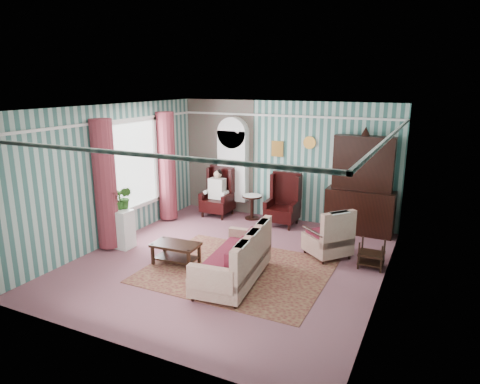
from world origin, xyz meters
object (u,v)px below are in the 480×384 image
at_px(seated_woman, 217,193).
at_px(sofa, 233,254).
at_px(plant_stand, 120,228).
at_px(round_side_table, 252,207).
at_px(nest_table, 372,254).
at_px(floral_armchair, 328,235).
at_px(bookcase, 233,171).
at_px(wingback_left, 217,192).
at_px(dresser_hutch, 362,182).
at_px(wingback_right, 282,200).
at_px(coffee_table, 176,254).

height_order(seated_woman, sofa, seated_woman).
bearing_deg(plant_stand, sofa, -8.31).
relative_size(round_side_table, sofa, 0.31).
bearing_deg(nest_table, seated_woman, 159.15).
height_order(seated_woman, floral_armchair, seated_woman).
relative_size(bookcase, seated_woman, 1.90).
relative_size(wingback_left, seated_woman, 1.06).
relative_size(dresser_hutch, wingback_left, 1.89).
height_order(wingback_left, sofa, wingback_left).
bearing_deg(wingback_right, round_side_table, 169.99).
height_order(wingback_left, floral_armchair, wingback_left).
xyz_separation_m(dresser_hutch, wingback_left, (-3.50, -0.27, -0.55)).
distance_m(plant_stand, floral_armchair, 4.23).
bearing_deg(sofa, round_side_table, 12.46).
height_order(plant_stand, coffee_table, plant_stand).
relative_size(wingback_left, coffee_table, 1.44).
distance_m(wingback_left, seated_woman, 0.04).
bearing_deg(bookcase, seated_woman, -122.66).
distance_m(dresser_hutch, plant_stand, 5.31).
bearing_deg(nest_table, wingback_right, 146.25).
height_order(round_side_table, floral_armchair, floral_armchair).
relative_size(bookcase, round_side_table, 3.73).
relative_size(dresser_hutch, seated_woman, 2.00).
distance_m(dresser_hutch, coffee_table, 4.37).
bearing_deg(plant_stand, round_side_table, 59.62).
xyz_separation_m(round_side_table, floral_armchair, (2.30, -1.53, 0.14)).
xyz_separation_m(wingback_left, wingback_right, (1.75, 0.00, 0.00)).
relative_size(dresser_hutch, floral_armchair, 2.66).
height_order(wingback_left, plant_stand, wingback_left).
relative_size(round_side_table, coffee_table, 0.69).
distance_m(wingback_right, plant_stand, 3.76).
distance_m(seated_woman, round_side_table, 0.96).
relative_size(wingback_left, wingback_right, 1.00).
relative_size(bookcase, coffee_table, 2.57).
relative_size(wingback_right, sofa, 0.65).
xyz_separation_m(wingback_left, plant_stand, (-0.80, -2.75, -0.22)).
relative_size(sofa, coffee_table, 2.21).
xyz_separation_m(wingback_right, seated_woman, (-1.75, 0.00, -0.04)).
distance_m(bookcase, nest_table, 4.37).
bearing_deg(round_side_table, coffee_table, -93.10).
relative_size(bookcase, wingback_left, 1.79).
bearing_deg(sofa, floral_armchair, -39.72).
bearing_deg(round_side_table, wingback_left, -170.54).
bearing_deg(dresser_hutch, wingback_right, -171.23).
height_order(dresser_hutch, wingback_right, dresser_hutch).
bearing_deg(wingback_left, floral_armchair, -23.29).
height_order(wingback_left, wingback_right, same).
bearing_deg(plant_stand, seated_woman, 73.78).
bearing_deg(wingback_left, bookcase, 57.34).
xyz_separation_m(plant_stand, coffee_table, (1.53, -0.22, -0.20)).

